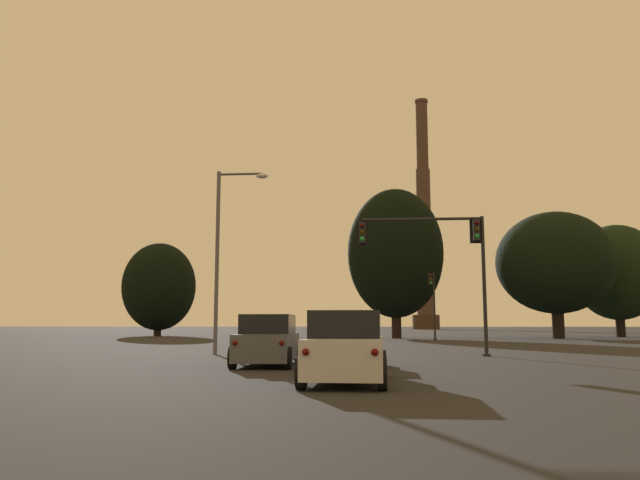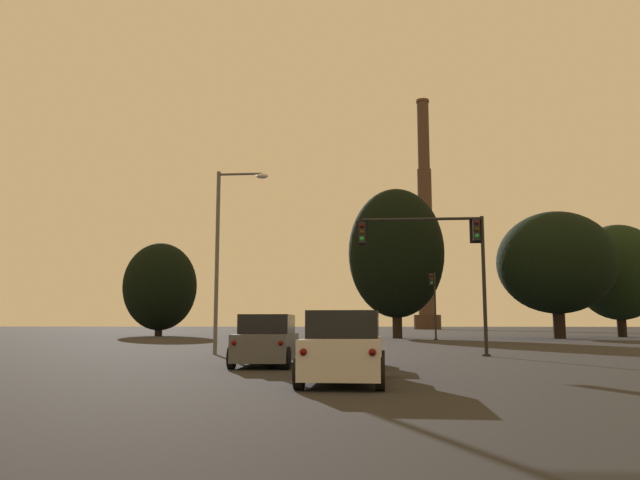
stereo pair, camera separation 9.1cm
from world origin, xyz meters
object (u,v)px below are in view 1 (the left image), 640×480
object	(u,v)px
traffic_light_overhead_right	(441,248)
traffic_light_far_right	(433,296)
suv_center_lane_second	(346,348)
suv_left_lane_front	(268,341)
street_lamp	(224,243)
smokestack	(424,237)
sedan_center_lane_front	(346,348)

from	to	relation	value
traffic_light_overhead_right	traffic_light_far_right	xyz separation A→B (m)	(2.38, 29.83, -0.97)
suv_center_lane_second	suv_left_lane_front	world-z (taller)	same
traffic_light_overhead_right	street_lamp	distance (m)	10.84
smokestack	suv_left_lane_front	bearing A→B (deg)	-97.09
traffic_light_far_right	smokestack	bearing A→B (deg)	85.57
suv_center_lane_second	traffic_light_overhead_right	size ratio (longest dim) A/B	0.74
suv_center_lane_second	traffic_light_far_right	distance (m)	44.12
suv_left_lane_front	smokestack	distance (m)	146.21
suv_left_lane_front	traffic_light_overhead_right	size ratio (longest dim) A/B	0.74
traffic_light_far_right	street_lamp	world-z (taller)	street_lamp
suv_left_lane_front	traffic_light_far_right	size ratio (longest dim) A/B	0.78
sedan_center_lane_front	traffic_light_overhead_right	world-z (taller)	traffic_light_overhead_right
suv_center_lane_second	street_lamp	world-z (taller)	street_lamp
traffic_light_far_right	sedan_center_lane_front	bearing A→B (deg)	-100.04
suv_left_lane_front	traffic_light_overhead_right	distance (m)	11.10
street_lamp	traffic_light_overhead_right	bearing A→B (deg)	-2.66
suv_center_lane_second	suv_left_lane_front	size ratio (longest dim) A/B	0.99
traffic_light_overhead_right	traffic_light_far_right	distance (m)	29.94
traffic_light_overhead_right	smokestack	bearing A→B (deg)	85.54
traffic_light_far_right	street_lamp	xyz separation A→B (m)	(-13.20, -29.33, 1.43)
suv_left_lane_front	street_lamp	xyz separation A→B (m)	(-3.60, 7.79, 4.70)
suv_center_lane_second	street_lamp	xyz separation A→B (m)	(-6.77, 14.20, 4.70)
traffic_light_far_right	suv_left_lane_front	bearing A→B (deg)	-104.50
suv_center_lane_second	sedan_center_lane_front	distance (m)	5.80
traffic_light_overhead_right	traffic_light_far_right	world-z (taller)	traffic_light_overhead_right
traffic_light_overhead_right	smokestack	world-z (taller)	smokestack
sedan_center_lane_front	traffic_light_far_right	size ratio (longest dim) A/B	0.74
street_lamp	suv_center_lane_second	bearing A→B (deg)	-64.51
suv_center_lane_second	smokestack	bearing A→B (deg)	85.39
traffic_light_far_right	street_lamp	bearing A→B (deg)	-114.24
traffic_light_overhead_right	smokestack	distance (m)	137.68
suv_center_lane_second	traffic_light_far_right	xyz separation A→B (m)	(6.44, 43.52, 3.27)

